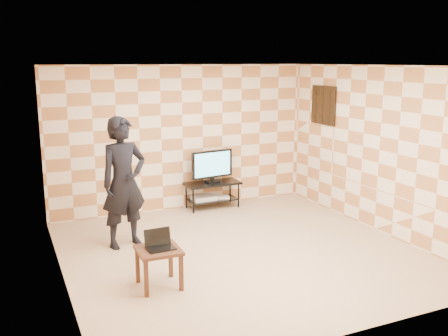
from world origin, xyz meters
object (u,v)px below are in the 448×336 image
at_px(tv_stand, 212,189).
at_px(person, 124,182).
at_px(side_table, 159,255).
at_px(tv, 212,165).

height_order(tv_stand, person, person).
distance_m(tv_stand, side_table, 3.47).
bearing_deg(side_table, tv, 56.09).
relative_size(tv_stand, person, 0.53).
distance_m(tv_stand, tv, 0.48).
xyz_separation_m(tv_stand, tv, (-0.00, -0.00, 0.48)).
bearing_deg(tv, side_table, -123.91).
xyz_separation_m(tv, person, (-1.98, -1.29, 0.15)).
xyz_separation_m(tv_stand, side_table, (-1.94, -2.88, 0.04)).
relative_size(tv_stand, side_table, 1.98).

